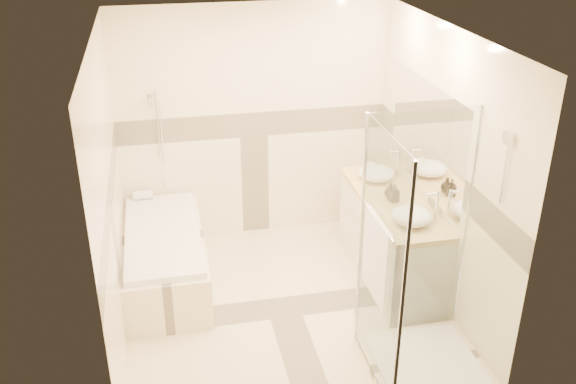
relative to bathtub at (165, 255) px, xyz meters
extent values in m
cube|color=beige|center=(1.02, -0.65, -0.31)|extent=(2.80, 3.00, 0.01)
cube|color=white|center=(1.02, -0.65, 2.20)|extent=(2.80, 3.00, 0.01)
cube|color=#F0E2C0|center=(1.02, 0.85, 0.94)|extent=(2.80, 0.01, 2.50)
cube|color=#F0E2C0|center=(1.02, -2.15, 0.94)|extent=(2.80, 0.01, 2.50)
cube|color=#F0E2C0|center=(-0.38, -0.65, 0.94)|extent=(0.01, 3.00, 2.50)
cube|color=#F0E2C0|center=(2.43, -0.65, 0.94)|extent=(0.01, 3.00, 2.50)
cube|color=white|center=(2.41, -0.35, 1.14)|extent=(0.01, 1.60, 1.00)
cylinder|color=silver|center=(0.05, 0.82, 1.04)|extent=(0.02, 0.02, 0.70)
cube|color=#F0E2C0|center=(0.00, 0.00, -0.06)|extent=(0.75, 1.70, 0.50)
cube|color=white|center=(0.00, 0.00, 0.22)|extent=(0.69, 1.60, 0.06)
ellipsoid|color=white|center=(0.00, 0.00, 0.17)|extent=(0.56, 1.40, 0.16)
cube|color=white|center=(2.15, -0.35, 0.09)|extent=(0.55, 1.60, 0.80)
cylinder|color=silver|center=(1.86, -0.75, 0.24)|extent=(0.01, 0.24, 0.01)
cylinder|color=silver|center=(1.86, 0.05, 0.24)|extent=(0.01, 0.24, 0.01)
cube|color=#E4BE78|center=(2.15, -0.35, 0.52)|extent=(0.57, 1.62, 0.05)
cube|color=#F0E2C0|center=(1.97, -1.70, -0.27)|extent=(0.90, 0.90, 0.08)
cube|color=white|center=(1.97, -1.70, -0.22)|extent=(0.80, 0.80, 0.01)
cube|color=white|center=(1.53, -1.70, 0.73)|extent=(0.01, 0.90, 2.00)
cube|color=white|center=(1.97, -1.26, 0.73)|extent=(0.90, 0.01, 2.00)
cylinder|color=silver|center=(1.52, -2.15, 0.73)|extent=(0.03, 0.03, 2.00)
cylinder|color=silver|center=(1.52, -1.25, 0.73)|extent=(0.03, 0.03, 2.00)
cylinder|color=silver|center=(2.42, -1.25, 0.73)|extent=(0.03, 0.03, 2.00)
cylinder|color=silver|center=(2.38, -1.70, 1.64)|extent=(0.03, 0.10, 0.10)
cylinder|color=silver|center=(1.49, -1.70, 1.09)|extent=(0.02, 0.60, 0.02)
cube|color=white|center=(1.49, -1.70, 0.79)|extent=(0.04, 0.48, 0.62)
ellipsoid|color=white|center=(2.13, 0.10, 0.61)|extent=(0.35, 0.35, 0.14)
ellipsoid|color=white|center=(2.13, -0.83, 0.61)|extent=(0.36, 0.36, 0.14)
cylinder|color=silver|center=(2.35, 0.10, 0.69)|extent=(0.03, 0.03, 0.30)
cylinder|color=silver|center=(2.30, 0.10, 0.83)|extent=(0.11, 0.03, 0.03)
cylinder|color=silver|center=(2.35, -0.83, 0.69)|extent=(0.03, 0.03, 0.28)
cylinder|color=silver|center=(2.30, -0.83, 0.81)|extent=(0.10, 0.02, 0.02)
imported|color=black|center=(2.13, -0.39, 0.63)|extent=(0.09, 0.09, 0.17)
imported|color=black|center=(2.13, -0.30, 0.62)|extent=(0.14, 0.14, 0.15)
cube|color=white|center=(2.13, 0.29, 0.58)|extent=(0.14, 0.22, 0.07)
cylinder|color=white|center=(-0.17, 0.74, 0.30)|extent=(0.20, 0.09, 0.09)
camera|label=1|loc=(0.07, -5.40, 3.20)|focal=40.00mm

